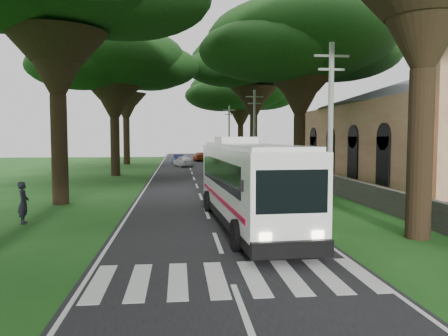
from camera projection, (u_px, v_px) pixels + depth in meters
ground at (223, 259)px, 13.55m from camera, size 140.00×140.00×0.00m
road at (194, 180)px, 38.35m from camera, size 8.00×120.00×0.04m
crosswalk at (231, 280)px, 11.56m from camera, size 8.00×3.00×0.01m
property_wall at (297, 173)px, 38.24m from camera, size 0.35×50.00×1.20m
church at (410, 123)px, 36.41m from camera, size 14.00×24.00×11.60m
pole_near at (330, 128)px, 19.77m from camera, size 1.60×0.24×8.00m
pole_mid at (254, 132)px, 39.61m from camera, size 1.60×0.24×8.00m
pole_far at (229, 134)px, 59.45m from camera, size 1.60×0.24×8.00m
tree_l_midb at (114, 60)px, 41.74m from camera, size 13.77×13.77×14.21m
tree_l_far at (125, 70)px, 59.38m from camera, size 13.70×13.70×15.91m
tree_r_mida at (300, 43)px, 33.43m from camera, size 14.35×14.35×14.13m
tree_r_midb at (254, 62)px, 51.12m from camera, size 14.66×14.66×15.84m
tree_r_far at (241, 90)px, 69.18m from camera, size 16.12×16.12×14.66m
coach_bus at (248, 182)px, 18.38m from camera, size 3.28×11.93×3.48m
distant_car_a at (183, 161)px, 54.65m from camera, size 2.86×4.47×1.42m
distant_car_b at (178, 159)px, 60.45m from camera, size 2.07×4.11×1.29m
distant_car_c at (200, 157)px, 67.57m from camera, size 2.14×4.77×1.36m
pedestrian at (23, 203)px, 18.92m from camera, size 0.55×0.74×1.85m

